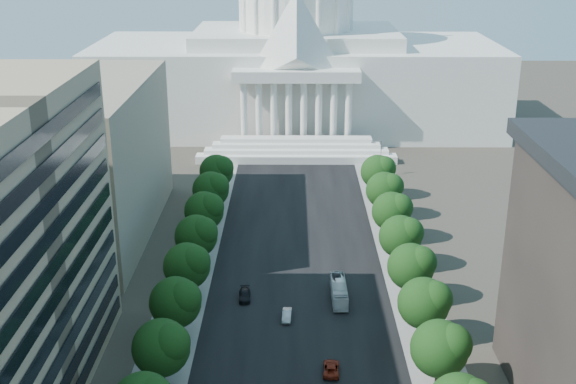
{
  "coord_description": "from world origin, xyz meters",
  "views": [
    {
      "loc": [
        -1.09,
        -32.54,
        57.15
      ],
      "look_at": [
        -1.78,
        84.02,
        14.47
      ],
      "focal_mm": 45.0,
      "sensor_mm": 36.0,
      "label": 1
    }
  ],
  "objects_px": {
    "car_silver": "(287,315)",
    "city_bus": "(339,291)",
    "car_dark_b": "(245,295)",
    "car_red": "(331,368)"
  },
  "relations": [
    {
      "from": "car_red",
      "to": "car_dark_b",
      "type": "bearing_deg",
      "value": -54.04
    },
    {
      "from": "car_silver",
      "to": "city_bus",
      "type": "xyz_separation_m",
      "value": [
        8.47,
        6.58,
        0.76
      ]
    },
    {
      "from": "car_dark_b",
      "to": "car_silver",
      "type": "bearing_deg",
      "value": -45.4
    },
    {
      "from": "car_dark_b",
      "to": "city_bus",
      "type": "xyz_separation_m",
      "value": [
        15.42,
        0.16,
        0.76
      ]
    },
    {
      "from": "car_red",
      "to": "car_dark_b",
      "type": "relative_size",
      "value": 1.02
    },
    {
      "from": "car_red",
      "to": "city_bus",
      "type": "height_order",
      "value": "city_bus"
    },
    {
      "from": "car_red",
      "to": "car_dark_b",
      "type": "height_order",
      "value": "car_dark_b"
    },
    {
      "from": "car_silver",
      "to": "car_dark_b",
      "type": "xyz_separation_m",
      "value": [
        -6.95,
        6.42,
        0.0
      ]
    },
    {
      "from": "car_silver",
      "to": "car_dark_b",
      "type": "height_order",
      "value": "car_dark_b"
    },
    {
      "from": "car_silver",
      "to": "city_bus",
      "type": "relative_size",
      "value": 0.39
    }
  ]
}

